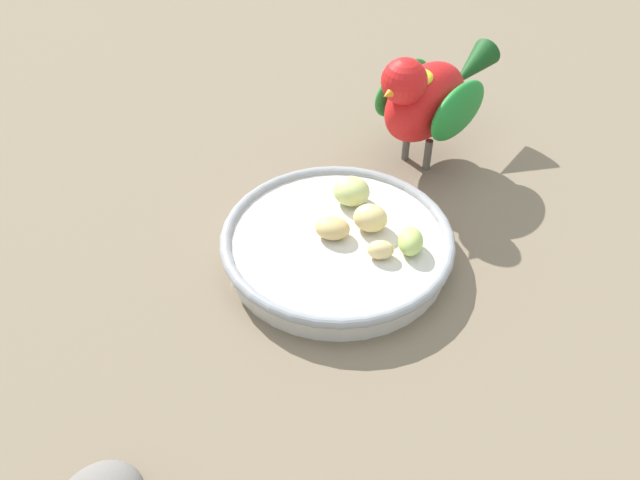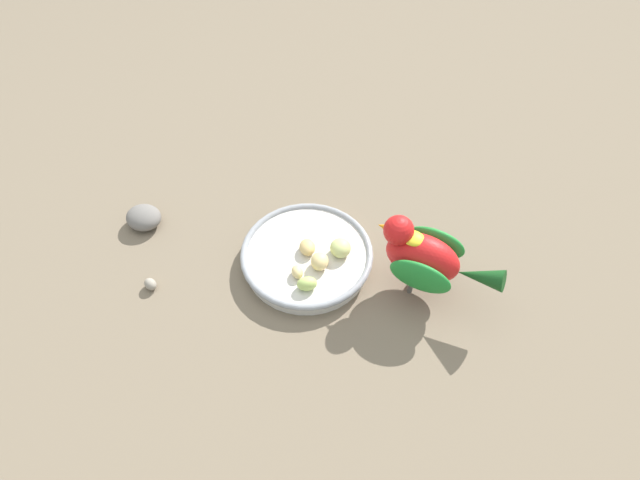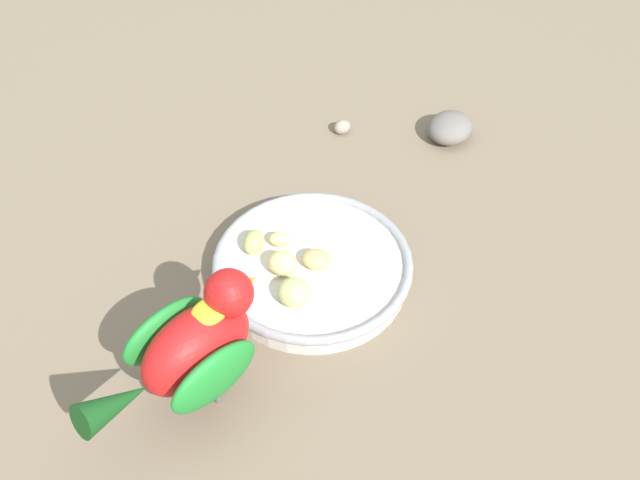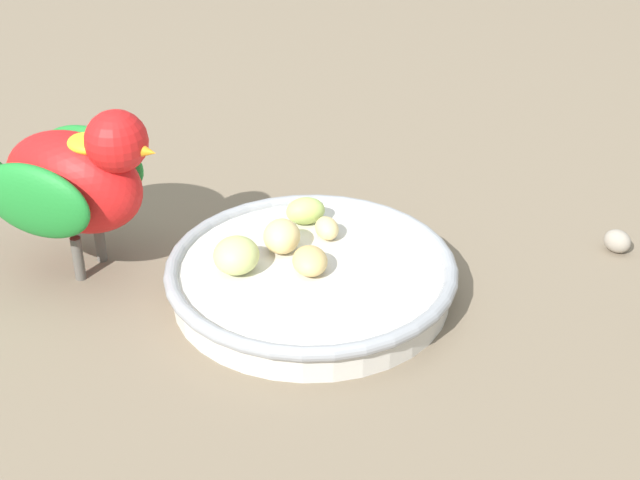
{
  "view_description": "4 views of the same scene",
  "coord_description": "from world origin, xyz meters",
  "px_view_note": "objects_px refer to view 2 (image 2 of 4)",
  "views": [
    {
      "loc": [
        -0.4,
        0.29,
        0.44
      ],
      "look_at": [
        -0.04,
        0.04,
        0.04
      ],
      "focal_mm": 36.94,
      "sensor_mm": 36.0,
      "label": 1
    },
    {
      "loc": [
        -0.44,
        -0.35,
        0.74
      ],
      "look_at": [
        -0.01,
        -0.0,
        0.06
      ],
      "focal_mm": 30.24,
      "sensor_mm": 36.0,
      "label": 2
    },
    {
      "loc": [
        0.49,
        -0.28,
        0.7
      ],
      "look_at": [
        -0.04,
        0.03,
        0.05
      ],
      "focal_mm": 45.75,
      "sensor_mm": 36.0,
      "label": 3
    },
    {
      "loc": [
        0.46,
        0.39,
        0.42
      ],
      "look_at": [
        -0.04,
        0.02,
        0.04
      ],
      "focal_mm": 53.77,
      "sensor_mm": 36.0,
      "label": 4
    }
  ],
  "objects_px": {
    "apple_piece_4": "(340,248)",
    "feeding_bowl": "(307,256)",
    "apple_piece_2": "(307,284)",
    "rock_large": "(144,217)",
    "apple_piece_3": "(299,273)",
    "pebble_0": "(150,284)",
    "parrot": "(425,256)",
    "apple_piece_0": "(307,247)",
    "apple_piece_1": "(320,261)"
  },
  "relations": [
    {
      "from": "apple_piece_4",
      "to": "feeding_bowl",
      "type": "bearing_deg",
      "value": 130.01
    },
    {
      "from": "apple_piece_2",
      "to": "rock_large",
      "type": "bearing_deg",
      "value": 101.58
    },
    {
      "from": "rock_large",
      "to": "apple_piece_3",
      "type": "bearing_deg",
      "value": -75.95
    },
    {
      "from": "pebble_0",
      "to": "apple_piece_4",
      "type": "bearing_deg",
      "value": -41.06
    },
    {
      "from": "apple_piece_2",
      "to": "parrot",
      "type": "bearing_deg",
      "value": -44.78
    },
    {
      "from": "apple_piece_2",
      "to": "pebble_0",
      "type": "bearing_deg",
      "value": 125.53
    },
    {
      "from": "rock_large",
      "to": "pebble_0",
      "type": "distance_m",
      "value": 0.14
    },
    {
      "from": "apple_piece_0",
      "to": "apple_piece_1",
      "type": "relative_size",
      "value": 1.01
    },
    {
      "from": "parrot",
      "to": "apple_piece_2",
      "type": "bearing_deg",
      "value": 31.54
    },
    {
      "from": "parrot",
      "to": "pebble_0",
      "type": "xyz_separation_m",
      "value": [
        -0.28,
        0.34,
        -0.07
      ]
    },
    {
      "from": "apple_piece_2",
      "to": "rock_large",
      "type": "xyz_separation_m",
      "value": [
        -0.07,
        0.33,
        -0.02
      ]
    },
    {
      "from": "apple_piece_1",
      "to": "parrot",
      "type": "relative_size",
      "value": 0.16
    },
    {
      "from": "feeding_bowl",
      "to": "apple_piece_3",
      "type": "height_order",
      "value": "apple_piece_3"
    },
    {
      "from": "apple_piece_1",
      "to": "feeding_bowl",
      "type": "bearing_deg",
      "value": 78.47
    },
    {
      "from": "apple_piece_1",
      "to": "rock_large",
      "type": "height_order",
      "value": "apple_piece_1"
    },
    {
      "from": "apple_piece_1",
      "to": "apple_piece_2",
      "type": "height_order",
      "value": "apple_piece_1"
    },
    {
      "from": "apple_piece_3",
      "to": "parrot",
      "type": "distance_m",
      "value": 0.2
    },
    {
      "from": "parrot",
      "to": "apple_piece_3",
      "type": "bearing_deg",
      "value": 24.76
    },
    {
      "from": "apple_piece_1",
      "to": "apple_piece_3",
      "type": "height_order",
      "value": "apple_piece_1"
    },
    {
      "from": "apple_piece_4",
      "to": "rock_large",
      "type": "height_order",
      "value": "apple_piece_4"
    },
    {
      "from": "apple_piece_1",
      "to": "apple_piece_3",
      "type": "xyz_separation_m",
      "value": [
        -0.04,
        0.01,
        -0.0
      ]
    },
    {
      "from": "apple_piece_1",
      "to": "apple_piece_3",
      "type": "bearing_deg",
      "value": 161.81
    },
    {
      "from": "rock_large",
      "to": "apple_piece_1",
      "type": "bearing_deg",
      "value": -70.34
    },
    {
      "from": "apple_piece_1",
      "to": "pebble_0",
      "type": "relative_size",
      "value": 1.43
    },
    {
      "from": "rock_large",
      "to": "apple_piece_4",
      "type": "bearing_deg",
      "value": -64.38
    },
    {
      "from": "feeding_bowl",
      "to": "apple_piece_2",
      "type": "bearing_deg",
      "value": -139.24
    },
    {
      "from": "apple_piece_4",
      "to": "parrot",
      "type": "xyz_separation_m",
      "value": [
        0.04,
        -0.13,
        0.04
      ]
    },
    {
      "from": "parrot",
      "to": "rock_large",
      "type": "bearing_deg",
      "value": 9.69
    },
    {
      "from": "apple_piece_0",
      "to": "parrot",
      "type": "relative_size",
      "value": 0.16
    },
    {
      "from": "apple_piece_1",
      "to": "apple_piece_0",
      "type": "bearing_deg",
      "value": 72.28
    },
    {
      "from": "apple_piece_4",
      "to": "rock_large",
      "type": "xyz_separation_m",
      "value": [
        -0.16,
        0.32,
        -0.02
      ]
    },
    {
      "from": "parrot",
      "to": "pebble_0",
      "type": "bearing_deg",
      "value": 25.87
    },
    {
      "from": "rock_large",
      "to": "feeding_bowl",
      "type": "bearing_deg",
      "value": -67.0
    },
    {
      "from": "feeding_bowl",
      "to": "rock_large",
      "type": "bearing_deg",
      "value": 113.0
    },
    {
      "from": "parrot",
      "to": "apple_piece_0",
      "type": "bearing_deg",
      "value": 8.73
    },
    {
      "from": "apple_piece_4",
      "to": "apple_piece_3",
      "type": "bearing_deg",
      "value": 164.97
    },
    {
      "from": "apple_piece_3",
      "to": "apple_piece_4",
      "type": "distance_m",
      "value": 0.08
    },
    {
      "from": "apple_piece_3",
      "to": "pebble_0",
      "type": "height_order",
      "value": "apple_piece_3"
    },
    {
      "from": "parrot",
      "to": "apple_piece_4",
      "type": "bearing_deg",
      "value": 3.81
    },
    {
      "from": "apple_piece_1",
      "to": "rock_large",
      "type": "distance_m",
      "value": 0.34
    },
    {
      "from": "apple_piece_1",
      "to": "parrot",
      "type": "xyz_separation_m",
      "value": [
        0.08,
        -0.14,
        0.04
      ]
    },
    {
      "from": "apple_piece_0",
      "to": "parrot",
      "type": "height_order",
      "value": "parrot"
    },
    {
      "from": "apple_piece_0",
      "to": "pebble_0",
      "type": "xyz_separation_m",
      "value": [
        -0.21,
        0.16,
        -0.03
      ]
    },
    {
      "from": "feeding_bowl",
      "to": "apple_piece_2",
      "type": "relative_size",
      "value": 6.96
    },
    {
      "from": "apple_piece_1",
      "to": "apple_piece_4",
      "type": "xyz_separation_m",
      "value": [
        0.04,
        -0.01,
        0.0
      ]
    },
    {
      "from": "apple_piece_0",
      "to": "apple_piece_1",
      "type": "bearing_deg",
      "value": -107.72
    },
    {
      "from": "apple_piece_0",
      "to": "apple_piece_4",
      "type": "xyz_separation_m",
      "value": [
        0.03,
        -0.05,
        0.0
      ]
    },
    {
      "from": "apple_piece_3",
      "to": "parrot",
      "type": "height_order",
      "value": "parrot"
    },
    {
      "from": "apple_piece_2",
      "to": "apple_piece_4",
      "type": "bearing_deg",
      "value": 1.4
    },
    {
      "from": "apple_piece_0",
      "to": "apple_piece_2",
      "type": "xyz_separation_m",
      "value": [
        -0.06,
        -0.05,
        0.0
      ]
    }
  ]
}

